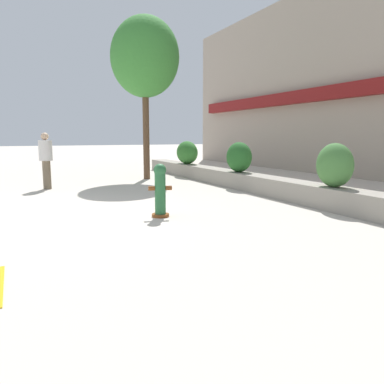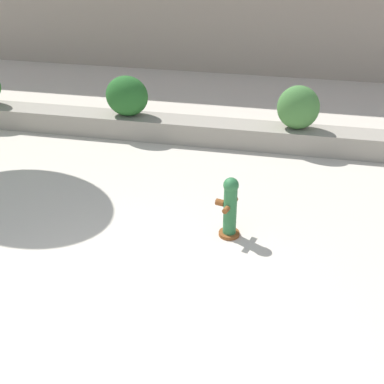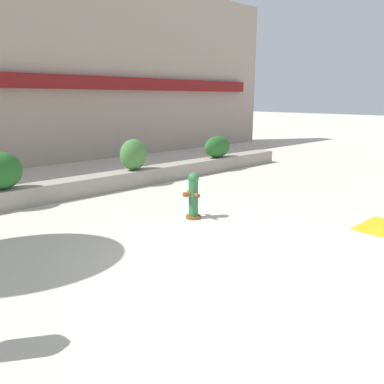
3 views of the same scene
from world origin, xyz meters
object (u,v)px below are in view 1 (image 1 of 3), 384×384
object	(u,v)px
hedge_bush_1	(239,157)
pedestrian	(46,157)
hedge_bush_0	(187,153)
fire_hydrant	(160,190)
hedge_bush_2	(335,165)
street_tree	(145,58)

from	to	relation	value
hedge_bush_1	pedestrian	world-z (taller)	pedestrian
hedge_bush_0	fire_hydrant	world-z (taller)	hedge_bush_0
hedge_bush_1	hedge_bush_2	xyz separation A→B (m)	(3.89, 0.00, 0.02)
hedge_bush_2	pedestrian	xyz separation A→B (m)	(-6.21, -5.50, -0.00)
hedge_bush_0	fire_hydrant	distance (m)	7.84
hedge_bush_2	street_tree	xyz separation A→B (m)	(-7.51, -1.82, 3.47)
street_tree	pedestrian	size ratio (longest dim) A/B	3.43
hedge_bush_2	fire_hydrant	xyz separation A→B (m)	(-0.92, -3.77, -0.44)
fire_hydrant	street_tree	xyz separation A→B (m)	(-6.59, 1.95, 3.91)
hedge_bush_1	street_tree	xyz separation A→B (m)	(-3.62, -1.82, 3.49)
hedge_bush_0	street_tree	xyz separation A→B (m)	(0.28, -1.82, 3.50)
hedge_bush_2	hedge_bush_1	bearing A→B (deg)	180.00
hedge_bush_2	pedestrian	distance (m)	8.29
hedge_bush_0	fire_hydrant	xyz separation A→B (m)	(6.87, -3.77, -0.41)
hedge_bush_1	pedestrian	size ratio (longest dim) A/B	0.58
hedge_bush_1	fire_hydrant	bearing A→B (deg)	-51.76
street_tree	hedge_bush_0	bearing A→B (deg)	98.71
hedge_bush_0	street_tree	bearing A→B (deg)	-81.29
hedge_bush_0	hedge_bush_2	bearing A→B (deg)	0.00
hedge_bush_0	pedestrian	bearing A→B (deg)	-73.97
hedge_bush_1	hedge_bush_2	bearing A→B (deg)	0.00
hedge_bush_0	hedge_bush_1	size ratio (longest dim) A/B	1.39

